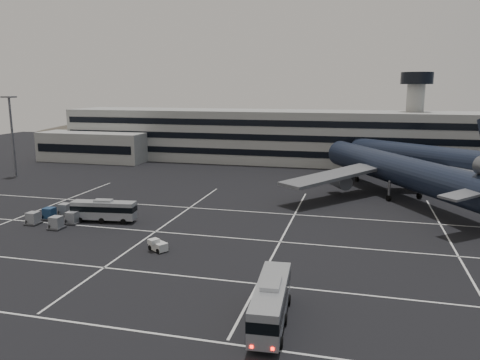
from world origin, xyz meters
name	(u,v)px	position (x,y,z in m)	size (l,w,h in m)	color
ground	(185,244)	(0.00, 0.00, 0.00)	(260.00, 260.00, 0.00)	black
lane_markings	(193,243)	(0.95, 0.72, 0.01)	(90.00, 55.62, 0.01)	silver
terminal	(268,137)	(-2.95, 71.14, 6.93)	(125.00, 26.00, 24.00)	gray
hills	(351,157)	(17.99, 170.00, -12.07)	(352.00, 180.00, 44.00)	#38332B
lightpole_left	(11,125)	(-55.00, 35.00, 11.82)	(2.40, 2.40, 18.28)	slate
trijet_main	(401,170)	(29.26, 34.35, 5.25)	(42.05, 52.66, 18.08)	black
trijet_far	(455,161)	(40.78, 48.02, 5.43)	(48.16, 41.08, 18.08)	black
bus_near	(271,300)	(14.86, -17.84, 2.14)	(3.41, 11.26, 3.92)	#96999E
bus_far	(104,210)	(-15.75, 6.80, 1.90)	(10.05, 3.51, 3.47)	#96999E
tug_b	(159,245)	(-2.24, -3.21, 0.70)	(2.87, 2.58, 1.59)	silver
uld_cluster	(61,216)	(-22.24, 5.20, 0.90)	(8.66, 9.61, 1.85)	#2D2D30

